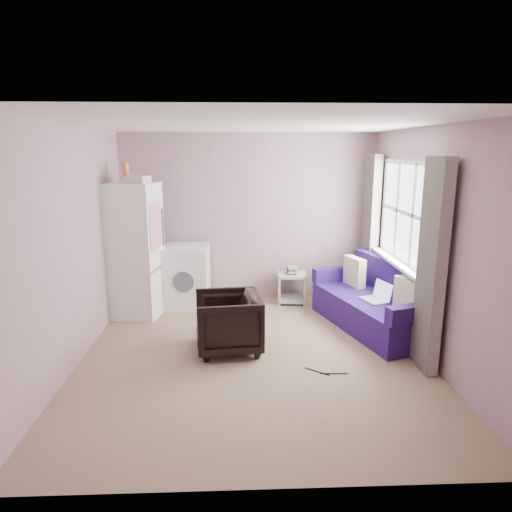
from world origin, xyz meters
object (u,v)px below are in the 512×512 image
Objects in this scene: side_table at (292,285)px; armchair at (228,319)px; fridge at (135,250)px; washing_machine at (187,275)px; sofa at (378,304)px.

armchair is at bearing -119.14° from side_table.
fridge reaches higher than side_table.
washing_machine is at bearing 38.44° from fridge.
washing_machine is 1.57m from side_table.
washing_machine is (0.64, 0.35, -0.46)m from fridge.
sofa is (1.00, -1.03, 0.05)m from side_table.
fridge reaches higher than armchair.
fridge is 2.31× the size of washing_machine.
sofa is (1.92, 0.62, -0.06)m from armchair.
fridge is 3.74× the size of side_table.
sofa reaches higher than armchair.
fridge is 3.31m from sofa.
fridge reaches higher than sofa.
armchair is 0.82× the size of washing_machine.
washing_machine is (-0.63, 1.57, 0.10)m from armchair.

